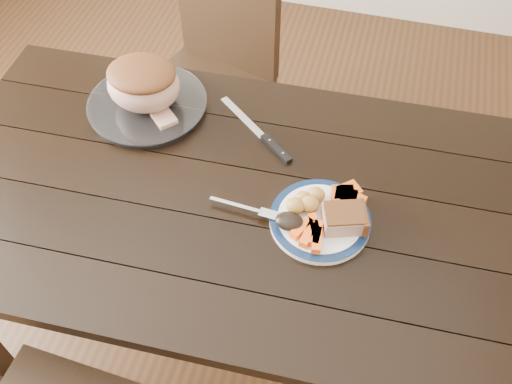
% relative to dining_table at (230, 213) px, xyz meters
% --- Properties ---
extents(ground, '(4.00, 4.00, 0.00)m').
position_rel_dining_table_xyz_m(ground, '(0.00, 0.00, -0.66)').
color(ground, '#472B16').
rests_on(ground, ground).
extents(dining_table, '(1.63, 0.96, 0.75)m').
position_rel_dining_table_xyz_m(dining_table, '(0.00, 0.00, 0.00)').
color(dining_table, black).
rests_on(dining_table, ground).
extents(chair_far, '(0.53, 0.53, 0.93)m').
position_rel_dining_table_xyz_m(chair_far, '(-0.29, 0.73, -0.13)').
color(chair_far, black).
rests_on(chair_far, ground).
extents(dinner_plate, '(0.25, 0.25, 0.02)m').
position_rel_dining_table_xyz_m(dinner_plate, '(0.25, -0.03, 0.10)').
color(dinner_plate, white).
rests_on(dinner_plate, dining_table).
extents(plate_rim, '(0.25, 0.25, 0.02)m').
position_rel_dining_table_xyz_m(plate_rim, '(0.25, -0.03, 0.11)').
color(plate_rim, '#0C1D3E').
rests_on(plate_rim, dinner_plate).
extents(serving_platter, '(0.34, 0.34, 0.02)m').
position_rel_dining_table_xyz_m(serving_platter, '(-0.32, 0.24, 0.10)').
color(serving_platter, white).
rests_on(serving_platter, dining_table).
extents(pork_slice, '(0.12, 0.11, 0.04)m').
position_rel_dining_table_xyz_m(pork_slice, '(0.31, -0.04, 0.13)').
color(pork_slice, tan).
rests_on(pork_slice, dinner_plate).
extents(roasted_potatoes, '(0.09, 0.09, 0.04)m').
position_rel_dining_table_xyz_m(roasted_potatoes, '(0.21, -0.01, 0.13)').
color(roasted_potatoes, gold).
rests_on(roasted_potatoes, dinner_plate).
extents(carrot_batons, '(0.08, 0.11, 0.02)m').
position_rel_dining_table_xyz_m(carrot_batons, '(0.24, -0.09, 0.12)').
color(carrot_batons, '#FF5D15').
rests_on(carrot_batons, dinner_plate).
extents(pumpkin_wedges, '(0.09, 0.09, 0.04)m').
position_rel_dining_table_xyz_m(pumpkin_wedges, '(0.30, 0.03, 0.13)').
color(pumpkin_wedges, orange).
rests_on(pumpkin_wedges, dinner_plate).
extents(dark_mushroom, '(0.07, 0.05, 0.03)m').
position_rel_dining_table_xyz_m(dark_mushroom, '(0.18, -0.08, 0.13)').
color(dark_mushroom, black).
rests_on(dark_mushroom, dinner_plate).
extents(fork, '(0.18, 0.03, 0.00)m').
position_rel_dining_table_xyz_m(fork, '(0.07, -0.05, 0.11)').
color(fork, silver).
rests_on(fork, dinner_plate).
extents(roast_joint, '(0.21, 0.18, 0.14)m').
position_rel_dining_table_xyz_m(roast_joint, '(-0.32, 0.24, 0.18)').
color(roast_joint, tan).
rests_on(roast_joint, serving_platter).
extents(cut_slice, '(0.09, 0.09, 0.02)m').
position_rel_dining_table_xyz_m(cut_slice, '(-0.25, 0.19, 0.12)').
color(cut_slice, tan).
rests_on(cut_slice, serving_platter).
extents(carving_knife, '(0.26, 0.22, 0.01)m').
position_rel_dining_table_xyz_m(carving_knife, '(0.05, 0.20, 0.10)').
color(carving_knife, silver).
rests_on(carving_knife, dining_table).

